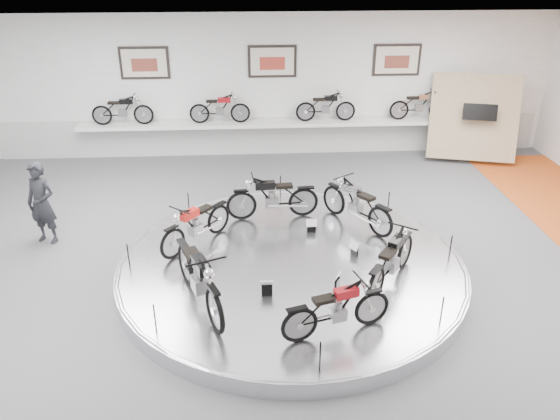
{
  "coord_description": "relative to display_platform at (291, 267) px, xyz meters",
  "views": [
    {
      "loc": [
        -0.77,
        -8.39,
        5.57
      ],
      "look_at": [
        -0.19,
        0.6,
        1.21
      ],
      "focal_mm": 35.0,
      "sensor_mm": 36.0,
      "label": 1
    }
  ],
  "objects": [
    {
      "name": "shelf_bike_c",
      "position": [
        1.5,
        6.4,
        1.27
      ],
      "size": [
        1.22,
        0.43,
        0.73
      ],
      "primitive_type": null,
      "color": "black",
      "rests_on": "shelf"
    },
    {
      "name": "wall_back",
      "position": [
        0.0,
        6.7,
        1.85
      ],
      "size": [
        16.0,
        0.0,
        16.0
      ],
      "primitive_type": "plane",
      "rotation": [
        1.57,
        0.0,
        0.0
      ],
      "color": "white",
      "rests_on": "floor"
    },
    {
      "name": "bike_b",
      "position": [
        -0.25,
        1.81,
        0.64
      ],
      "size": [
        1.71,
        0.71,
        0.98
      ],
      "primitive_type": null,
      "rotation": [
        0.0,
        0.0,
        3.21
      ],
      "color": "black",
      "rests_on": "display_platform"
    },
    {
      "name": "bike_e",
      "position": [
        0.5,
        -2.13,
        0.59
      ],
      "size": [
        1.59,
        0.94,
        0.88
      ],
      "primitive_type": null,
      "rotation": [
        0.0,
        0.0,
        6.57
      ],
      "color": "maroon",
      "rests_on": "display_platform"
    },
    {
      "name": "shelf",
      "position": [
        0.0,
        6.4,
        0.85
      ],
      "size": [
        11.0,
        0.55,
        0.1
      ],
      "primitive_type": "cube",
      "color": "silver",
      "rests_on": "wall_back"
    },
    {
      "name": "visitor",
      "position": [
        -4.96,
        1.62,
        0.72
      ],
      "size": [
        0.74,
        0.6,
        1.74
      ],
      "primitive_type": "imported",
      "rotation": [
        0.0,
        0.0,
        -0.34
      ],
      "color": "black",
      "rests_on": "floor"
    },
    {
      "name": "display_panel",
      "position": [
        5.6,
        5.8,
        1.1
      ],
      "size": [
        2.56,
        1.52,
        2.3
      ],
      "primitive_type": "cube",
      "rotation": [
        -0.35,
        0.0,
        -0.26
      ],
      "color": "tan",
      "rests_on": "floor"
    },
    {
      "name": "shelf_bike_b",
      "position": [
        -1.5,
        6.4,
        1.27
      ],
      "size": [
        1.22,
        0.43,
        0.73
      ],
      "primitive_type": null,
      "color": "maroon",
      "rests_on": "shelf"
    },
    {
      "name": "poster_left",
      "position": [
        -3.5,
        6.66,
        2.55
      ],
      "size": [
        1.35,
        0.06,
        0.88
      ],
      "primitive_type": "cube",
      "color": "beige",
      "rests_on": "wall_back"
    },
    {
      "name": "bike_a",
      "position": [
        1.46,
        1.37,
        0.64
      ],
      "size": [
        1.44,
        1.71,
        0.98
      ],
      "primitive_type": null,
      "rotation": [
        0.0,
        0.0,
        2.18
      ],
      "color": "#9E9EA2",
      "rests_on": "display_platform"
    },
    {
      "name": "ceiling",
      "position": [
        0.0,
        -0.3,
        3.85
      ],
      "size": [
        16.0,
        16.0,
        0.0
      ],
      "primitive_type": "plane",
      "rotation": [
        3.14,
        0.0,
        0.0
      ],
      "color": "white",
      "rests_on": "wall_back"
    },
    {
      "name": "poster_center",
      "position": [
        0.0,
        6.66,
        2.55
      ],
      "size": [
        1.35,
        0.06,
        0.88
      ],
      "primitive_type": "cube",
      "color": "beige",
      "rests_on": "wall_back"
    },
    {
      "name": "floor",
      "position": [
        0.0,
        -0.3,
        -0.15
      ],
      "size": [
        16.0,
        16.0,
        0.0
      ],
      "primitive_type": "plane",
      "color": "#545457",
      "rests_on": "ground"
    },
    {
      "name": "shelf_bike_d",
      "position": [
        4.2,
        6.4,
        1.27
      ],
      "size": [
        1.22,
        0.43,
        0.73
      ],
      "primitive_type": null,
      "color": "#9E9EA2",
      "rests_on": "shelf"
    },
    {
      "name": "bike_f",
      "position": [
        1.64,
        -0.87,
        0.63
      ],
      "size": [
        1.42,
        1.65,
        0.96
      ],
      "primitive_type": null,
      "rotation": [
        0.0,
        0.0,
        7.22
      ],
      "color": "black",
      "rests_on": "display_platform"
    },
    {
      "name": "bike_c",
      "position": [
        -1.79,
        0.71,
        0.61
      ],
      "size": [
        1.44,
        1.56,
        0.93
      ],
      "primitive_type": null,
      "rotation": [
        0.0,
        0.0,
        4.01
      ],
      "color": "red",
      "rests_on": "display_platform"
    },
    {
      "name": "bike_d",
      "position": [
        -1.59,
        -1.29,
        0.69
      ],
      "size": [
        1.31,
        1.96,
        1.09
      ],
      "primitive_type": null,
      "rotation": [
        0.0,
        0.0,
        5.1
      ],
      "color": "black",
      "rests_on": "display_platform"
    },
    {
      "name": "poster_right",
      "position": [
        3.5,
        6.66,
        2.55
      ],
      "size": [
        1.35,
        0.06,
        0.88
      ],
      "primitive_type": "cube",
      "color": "beige",
      "rests_on": "wall_back"
    },
    {
      "name": "platform_rim",
      "position": [
        0.0,
        0.0,
        0.12
      ],
      "size": [
        6.4,
        6.4,
        0.1
      ],
      "primitive_type": "torus",
      "color": "#B2B2BA",
      "rests_on": "display_platform"
    },
    {
      "name": "shelf_bike_a",
      "position": [
        -4.2,
        6.4,
        1.27
      ],
      "size": [
        1.22,
        0.43,
        0.73
      ],
      "primitive_type": null,
      "color": "black",
      "rests_on": "shelf"
    },
    {
      "name": "display_platform",
      "position": [
        0.0,
        0.0,
        0.0
      ],
      "size": [
        6.4,
        6.4,
        0.3
      ],
      "primitive_type": "cylinder",
      "color": "silver",
      "rests_on": "floor"
    },
    {
      "name": "dado_band",
      "position": [
        0.0,
        6.68,
        0.4
      ],
      "size": [
        15.68,
        0.04,
        1.1
      ],
      "primitive_type": "cube",
      "color": "#BCBCBA",
      "rests_on": "floor"
    }
  ]
}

